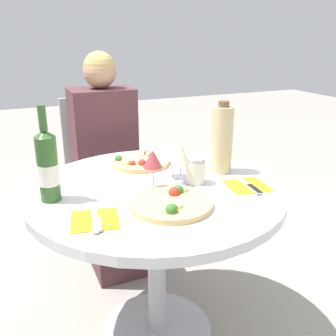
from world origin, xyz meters
The scene contains 14 objects.
ground_plane centered at (0.00, 0.00, 0.00)m, with size 12.00×12.00×0.00m, color gray.
dining_table centered at (0.00, 0.00, 0.58)m, with size 0.99×0.99×0.71m.
chair_behind_diner centered at (-0.01, 0.82, 0.46)m, with size 0.40×0.40×0.93m.
seated_diner centered at (-0.01, 0.67, 0.53)m, with size 0.34×0.48×1.19m.
pizza_large centered at (-0.01, -0.18, 0.72)m, with size 0.29×0.29×0.05m.
pizza_small_far centered at (0.03, 0.28, 0.72)m, with size 0.27×0.27×0.05m.
wine_bottle centered at (-0.39, 0.04, 0.84)m, with size 0.07×0.07×0.34m.
tall_carafe centered at (0.32, 0.05, 0.85)m, with size 0.09×0.09×0.30m.
sugar_shaker centered at (0.16, -0.02, 0.76)m, with size 0.08×0.08×0.11m.
wine_glass_back_right centered at (0.10, 0.07, 0.83)m, with size 0.08×0.08×0.15m.
wine_glass_front_left centered at (-0.02, -0.01, 0.83)m, with size 0.07×0.07×0.15m.
wine_glass_front_right centered at (0.10, -0.01, 0.83)m, with size 0.07×0.07×0.17m.
place_setting_left centered at (-0.28, -0.19, 0.71)m, with size 0.18×0.19×0.01m.
place_setting_right centered at (0.33, -0.14, 0.71)m, with size 0.17×0.19×0.01m.
Camera 1 is at (-0.49, -1.25, 1.27)m, focal length 40.00 mm.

